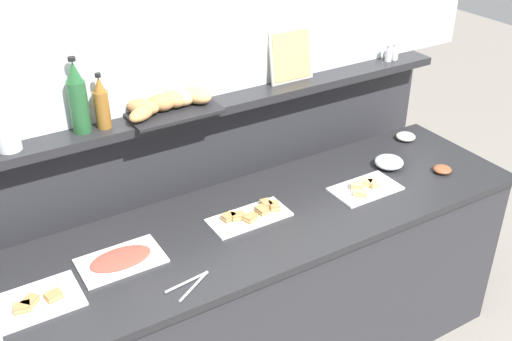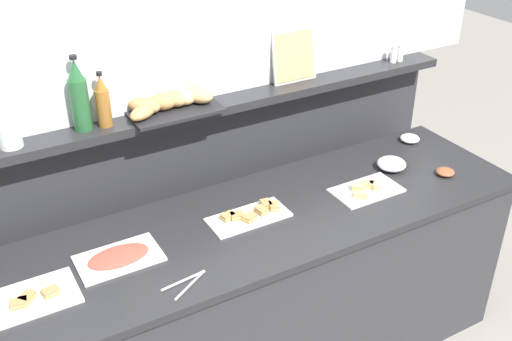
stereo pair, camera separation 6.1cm
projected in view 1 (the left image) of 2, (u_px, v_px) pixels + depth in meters
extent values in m
plane|color=gray|center=(196.00, 300.00, 3.44)|extent=(12.00, 12.00, 0.00)
cube|color=#2D2D33|center=(249.00, 306.00, 2.78)|extent=(2.55, 0.65, 0.85)
cube|color=#232326|center=(249.00, 226.00, 2.56)|extent=(2.59, 0.69, 0.03)
cube|color=#2D2D33|center=(196.00, 218.00, 3.08)|extent=(2.72, 0.08, 1.22)
cube|color=#232326|center=(194.00, 108.00, 2.73)|extent=(2.72, 0.22, 0.04)
cube|color=white|center=(249.00, 217.00, 2.58)|extent=(0.35, 0.16, 0.01)
cube|color=#AD7A47|center=(274.00, 207.00, 2.63)|extent=(0.06, 0.07, 0.01)
cube|color=#E5C666|center=(274.00, 206.00, 2.63)|extent=(0.06, 0.07, 0.01)
cube|color=#AD7A47|center=(274.00, 204.00, 2.62)|extent=(0.06, 0.07, 0.01)
cube|color=#AD7A47|center=(262.00, 212.00, 2.60)|extent=(0.05, 0.06, 0.01)
cube|color=#E5C666|center=(262.00, 210.00, 2.60)|extent=(0.05, 0.06, 0.01)
cube|color=#AD7A47|center=(262.00, 209.00, 2.59)|extent=(0.05, 0.06, 0.01)
cube|color=#AD7A47|center=(238.00, 218.00, 2.56)|extent=(0.06, 0.05, 0.01)
cube|color=#E5C666|center=(238.00, 216.00, 2.56)|extent=(0.06, 0.05, 0.01)
cube|color=#AD7A47|center=(238.00, 215.00, 2.55)|extent=(0.06, 0.05, 0.01)
cube|color=#AD7A47|center=(266.00, 206.00, 2.64)|extent=(0.05, 0.06, 0.01)
cube|color=#E5C666|center=(266.00, 204.00, 2.64)|extent=(0.05, 0.06, 0.01)
cube|color=#AD7A47|center=(266.00, 202.00, 2.63)|extent=(0.05, 0.06, 0.01)
cube|color=#AD7A47|center=(229.00, 219.00, 2.56)|extent=(0.06, 0.05, 0.01)
cube|color=#E5C666|center=(229.00, 217.00, 2.55)|extent=(0.06, 0.05, 0.01)
cube|color=#AD7A47|center=(229.00, 215.00, 2.55)|extent=(0.06, 0.05, 0.01)
cube|color=#AD7A47|center=(251.00, 220.00, 2.55)|extent=(0.07, 0.06, 0.01)
cube|color=#E5C666|center=(251.00, 218.00, 2.54)|extent=(0.07, 0.06, 0.01)
cube|color=#AD7A47|center=(251.00, 217.00, 2.54)|extent=(0.07, 0.06, 0.01)
cube|color=silver|center=(36.00, 302.00, 2.13)|extent=(0.31, 0.21, 0.01)
cube|color=#AD7A47|center=(22.00, 309.00, 2.08)|extent=(0.06, 0.05, 0.01)
cube|color=#E5C666|center=(22.00, 308.00, 2.08)|extent=(0.06, 0.05, 0.01)
cube|color=#AD7A47|center=(21.00, 306.00, 2.07)|extent=(0.06, 0.05, 0.01)
cube|color=#AD7A47|center=(54.00, 297.00, 2.13)|extent=(0.06, 0.05, 0.01)
cube|color=#E5C666|center=(54.00, 296.00, 2.13)|extent=(0.06, 0.05, 0.01)
cube|color=#AD7A47|center=(53.00, 294.00, 2.12)|extent=(0.06, 0.05, 0.01)
cube|color=#AD7A47|center=(31.00, 303.00, 2.11)|extent=(0.07, 0.07, 0.01)
cube|color=#E5C666|center=(30.00, 301.00, 2.10)|extent=(0.07, 0.07, 0.01)
cube|color=#AD7A47|center=(30.00, 300.00, 2.10)|extent=(0.07, 0.07, 0.01)
cube|color=silver|center=(365.00, 189.00, 2.78)|extent=(0.32, 0.19, 0.01)
cube|color=tan|center=(366.00, 184.00, 2.80)|extent=(0.06, 0.07, 0.01)
cube|color=#E5C666|center=(366.00, 182.00, 2.80)|extent=(0.06, 0.07, 0.01)
cube|color=tan|center=(366.00, 181.00, 2.79)|extent=(0.06, 0.07, 0.01)
cube|color=tan|center=(374.00, 185.00, 2.79)|extent=(0.05, 0.06, 0.01)
cube|color=#E5C666|center=(374.00, 184.00, 2.79)|extent=(0.05, 0.06, 0.01)
cube|color=tan|center=(374.00, 182.00, 2.78)|extent=(0.05, 0.06, 0.01)
cube|color=tan|center=(360.00, 195.00, 2.72)|extent=(0.07, 0.07, 0.01)
cube|color=#E5C666|center=(360.00, 193.00, 2.72)|extent=(0.07, 0.07, 0.01)
cube|color=tan|center=(361.00, 192.00, 2.71)|extent=(0.07, 0.07, 0.01)
cube|color=tan|center=(357.00, 187.00, 2.77)|extent=(0.07, 0.07, 0.01)
cube|color=#E5C666|center=(357.00, 186.00, 2.77)|extent=(0.07, 0.07, 0.01)
cube|color=tan|center=(357.00, 184.00, 2.77)|extent=(0.07, 0.07, 0.01)
cube|color=white|center=(121.00, 261.00, 2.33)|extent=(0.32, 0.20, 0.01)
ellipsoid|color=#B24738|center=(121.00, 258.00, 2.32)|extent=(0.24, 0.14, 0.01)
ellipsoid|color=silver|center=(389.00, 162.00, 2.95)|extent=(0.14, 0.14, 0.06)
ellipsoid|color=#599959|center=(389.00, 164.00, 2.96)|extent=(0.11, 0.11, 0.03)
ellipsoid|color=brown|center=(442.00, 169.00, 2.92)|extent=(0.09, 0.09, 0.03)
ellipsoid|color=silver|center=(406.00, 137.00, 3.22)|extent=(0.10, 0.10, 0.04)
cylinder|color=#B7BABF|center=(193.00, 287.00, 2.20)|extent=(0.16, 0.10, 0.01)
cylinder|color=#B7BABF|center=(186.00, 282.00, 2.22)|extent=(0.18, 0.03, 0.01)
sphere|color=#B7BABF|center=(207.00, 272.00, 2.26)|extent=(0.01, 0.01, 0.01)
cylinder|color=#8E5B23|center=(102.00, 110.00, 2.47)|extent=(0.06, 0.06, 0.16)
cone|color=#8E5B23|center=(99.00, 84.00, 2.42)|extent=(0.05, 0.05, 0.06)
cylinder|color=black|center=(98.00, 75.00, 2.40)|extent=(0.02, 0.02, 0.02)
cylinder|color=#23562D|center=(79.00, 107.00, 2.43)|extent=(0.08, 0.08, 0.22)
cone|color=#23562D|center=(73.00, 71.00, 2.35)|extent=(0.06, 0.06, 0.08)
cylinder|color=black|center=(72.00, 59.00, 2.33)|extent=(0.03, 0.03, 0.02)
cylinder|color=white|center=(389.00, 54.00, 3.19)|extent=(0.03, 0.03, 0.08)
cylinder|color=#B7BABF|center=(390.00, 46.00, 3.17)|extent=(0.03, 0.03, 0.01)
cylinder|color=white|center=(395.00, 53.00, 3.21)|extent=(0.03, 0.03, 0.08)
cylinder|color=#B7BABF|center=(396.00, 45.00, 3.19)|extent=(0.03, 0.03, 0.01)
cube|color=black|center=(172.00, 110.00, 2.64)|extent=(0.40, 0.26, 0.02)
ellipsoid|color=#B7844C|center=(173.00, 99.00, 2.64)|extent=(0.14, 0.16, 0.07)
ellipsoid|color=#B7844C|center=(142.00, 113.00, 2.53)|extent=(0.17, 0.15, 0.05)
ellipsoid|color=tan|center=(184.00, 98.00, 2.66)|extent=(0.14, 0.14, 0.06)
ellipsoid|color=#AD7A47|center=(143.00, 107.00, 2.57)|extent=(0.16, 0.18, 0.07)
ellipsoid|color=#AD7A47|center=(161.00, 103.00, 2.61)|extent=(0.15, 0.15, 0.07)
ellipsoid|color=tan|center=(196.00, 95.00, 2.68)|extent=(0.15, 0.18, 0.07)
ellipsoid|color=tan|center=(159.00, 102.00, 2.62)|extent=(0.16, 0.15, 0.06)
cube|color=#B2AD9E|center=(291.00, 55.00, 2.91)|extent=(0.24, 0.05, 0.26)
cube|color=#E0B766|center=(292.00, 55.00, 2.90)|extent=(0.21, 0.04, 0.23)
cylinder|color=silver|center=(3.00, 115.00, 2.27)|extent=(0.09, 0.09, 0.29)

